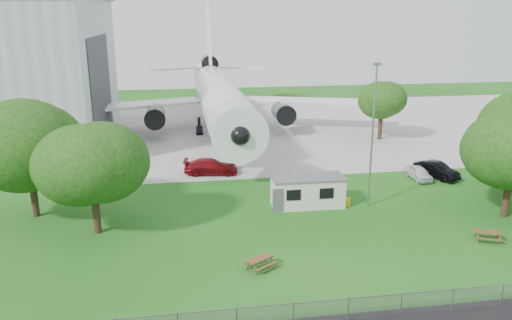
{
  "coord_description": "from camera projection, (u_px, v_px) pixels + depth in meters",
  "views": [
    {
      "loc": [
        -7.5,
        -31.76,
        15.72
      ],
      "look_at": [
        -1.23,
        8.0,
        4.0
      ],
      "focal_mm": 35.0,
      "sensor_mm": 36.0,
      "label": 1
    }
  ],
  "objects": [
    {
      "name": "tree_far_apron",
      "position": [
        382.0,
        102.0,
        64.2
      ],
      "size": [
        6.27,
        6.27,
        8.15
      ],
      "color": "#382619",
      "rests_on": "ground"
    },
    {
      "name": "picnic_east",
      "position": [
        487.0,
        241.0,
        36.07
      ],
      "size": [
        2.24,
        2.08,
        0.76
      ],
      "primitive_type": null,
      "rotation": [
        0.0,
        0.0,
        -0.4
      ],
      "color": "brown",
      "rests_on": "ground"
    },
    {
      "name": "tree_west_big",
      "position": [
        27.0,
        144.0,
        38.88
      ],
      "size": [
        8.71,
        8.71,
        10.4
      ],
      "color": "#382619",
      "rests_on": "ground"
    },
    {
      "name": "lamp_mast",
      "position": [
        372.0,
        138.0,
        41.06
      ],
      "size": [
        0.16,
        0.16,
        12.0
      ],
      "primitive_type": "cylinder",
      "color": "slate",
      "rests_on": "ground"
    },
    {
      "name": "car_ne_hatch",
      "position": [
        419.0,
        173.0,
        49.48
      ],
      "size": [
        1.58,
        3.8,
        1.29
      ],
      "primitive_type": "imported",
      "rotation": [
        0.0,
        0.0,
        0.02
      ],
      "color": "silver",
      "rests_on": "ground"
    },
    {
      "name": "ground",
      "position": [
        290.0,
        244.0,
        35.64
      ],
      "size": [
        160.0,
        160.0,
        0.0
      ],
      "primitive_type": "plane",
      "color": "#317525"
    },
    {
      "name": "car_ne_sedan",
      "position": [
        436.0,
        170.0,
        49.97
      ],
      "size": [
        3.36,
        4.99,
        1.55
      ],
      "primitive_type": "imported",
      "rotation": [
        0.0,
        0.0,
        0.4
      ],
      "color": "black",
      "rests_on": "ground"
    },
    {
      "name": "picnic_west",
      "position": [
        260.0,
        269.0,
        32.15
      ],
      "size": [
        2.32,
        2.23,
        0.76
      ],
      "primitive_type": null,
      "rotation": [
        0.0,
        0.0,
        0.56
      ],
      "color": "brown",
      "rests_on": "ground"
    },
    {
      "name": "airliner",
      "position": [
        219.0,
        95.0,
        67.87
      ],
      "size": [
        46.36,
        47.73,
        17.69
      ],
      "color": "white",
      "rests_on": "ground"
    },
    {
      "name": "concrete_apron",
      "position": [
        232.0,
        129.0,
        71.67
      ],
      "size": [
        120.0,
        46.0,
        0.03
      ],
      "primitive_type": "cube",
      "color": "#B7B7B2",
      "rests_on": "ground"
    },
    {
      "name": "car_apron_van",
      "position": [
        211.0,
        167.0,
        50.99
      ],
      "size": [
        5.72,
        2.9,
        1.59
      ],
      "primitive_type": "imported",
      "rotation": [
        0.0,
        0.0,
        1.44
      ],
      "color": "maroon",
      "rests_on": "ground"
    },
    {
      "name": "site_cabin",
      "position": [
        308.0,
        191.0,
        42.42
      ],
      "size": [
        6.76,
        2.77,
        2.62
      ],
      "color": "silver",
      "rests_on": "ground"
    },
    {
      "name": "tree_west_small",
      "position": [
        92.0,
        169.0,
        36.13
      ],
      "size": [
        7.06,
        7.06,
        8.52
      ],
      "color": "#382619",
      "rests_on": "ground"
    }
  ]
}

